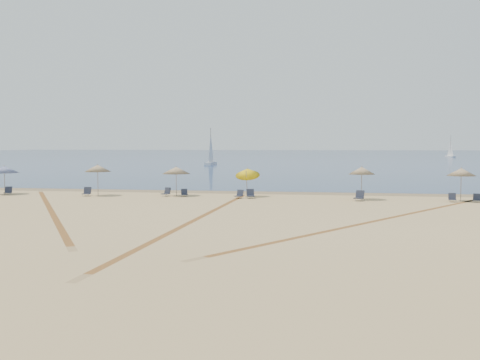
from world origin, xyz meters
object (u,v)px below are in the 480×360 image
Objects in this scene: chair_3 at (166,192)px; chair_5 at (239,195)px; umbrella_1 at (98,168)px; umbrella_2 at (176,170)px; chair_4 at (184,193)px; chair_9 at (477,198)px; chair_1 at (8,191)px; umbrella_4 at (362,171)px; umbrella_3 at (247,172)px; chair_7 at (359,196)px; sailboat_1 at (450,151)px; chair_2 at (87,192)px; sailboat_0 at (211,154)px; umbrella_5 at (461,172)px; chair_6 at (251,194)px; umbrella_0 at (4,170)px; chair_8 at (452,198)px.

chair_5 is at bearing 14.51° from chair_3.
umbrella_2 is (6.16, 0.87, -0.16)m from umbrella_1.
chair_4 is 21.30m from chair_9.
umbrella_2 is at bearing -163.99° from chair_9.
umbrella_4 is at bearing -16.79° from chair_1.
chair_7 is at bearing -12.08° from umbrella_3.
chair_7 is at bearing -6.73° from umbrella_2.
sailboat_1 is at bearing 72.59° from umbrella_3.
chair_1 is 6.70m from chair_2.
sailboat_0 is (-11.21, 67.00, 1.97)m from chair_3.
chair_3 is 1.51m from chair_4.
chair_4 is at bearing 15.39° from chair_3.
sailboat_1 is (57.29, 146.05, 0.01)m from umbrella_1.
sailboat_1 is at bearing 91.29° from chair_5.
umbrella_3 is at bearing 176.51° from umbrella_5.
umbrella_4 reaches higher than chair_4.
chair_5 is 1.05× the size of chair_9.
umbrella_3 is at bearing -13.66° from chair_1.
chair_2 is 0.93× the size of chair_3.
chair_4 is at bearing 155.86° from chair_6.
chair_4 is at bearing 1.45° from umbrella_0.
chair_6 is (6.78, -0.75, 0.01)m from chair_3.
chair_2 reaches higher than chair_3.
umbrella_1 is at bearing -161.47° from chair_9.
sailboat_0 is at bearing 94.86° from umbrella_1.
chair_1 is 18.83m from chair_5.
umbrella_5 is 3.25× the size of chair_2.
chair_1 is at bearing -130.92° from sailboat_1.
chair_8 is 0.09× the size of sailboat_1.
sailboat_0 is (-34.00, 67.95, 2.00)m from chair_9.
chair_7 is 8.05m from chair_9.
chair_6 is 7.98m from chair_7.
umbrella_3 is at bearing 91.46° from chair_5.
chair_5 is 15.23m from chair_8.
umbrella_0 is at bearing 169.25° from chair_2.
sailboat_0 is at bearing 121.98° from chair_8.
sailboat_0 is (-17.99, 67.74, 1.96)m from chair_6.
chair_6 is at bearing -124.21° from sailboat_1.
chair_8 is (6.42, 0.31, -0.06)m from chair_7.
umbrella_5 is 75.08m from sailboat_0.
umbrella_5 is 2.96× the size of chair_6.
chair_6 reaches higher than chair_4.
chair_8 is (21.16, -0.96, -0.02)m from chair_3.
umbrella_3 is 3.14× the size of chair_3.
chair_6 reaches higher than chair_8.
sailboat_1 is (63.03, 78.58, -0.09)m from sailboat_0.
sailboat_1 is (30.65, 146.53, 1.91)m from chair_8.
chair_8 is at bearing -160.47° from chair_9.
chair_8 is at bearing -0.66° from umbrella_0.
sailboat_1 reaches higher than chair_9.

